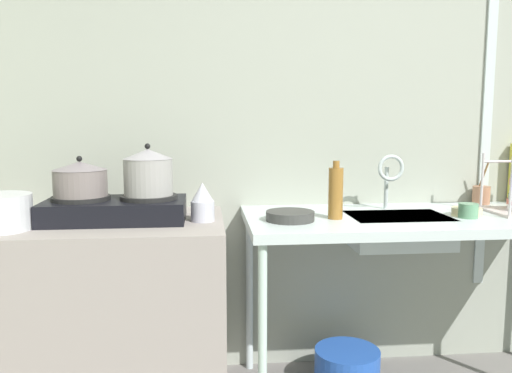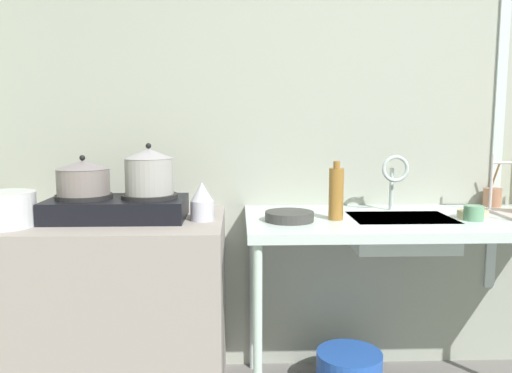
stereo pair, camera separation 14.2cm
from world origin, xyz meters
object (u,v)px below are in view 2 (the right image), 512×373
(faucet, at_px, (395,173))
(bottle_by_sink, at_px, (336,193))
(cup_by_rack, at_px, (474,213))
(frying_pan, at_px, (289,216))
(stove, at_px, (117,207))
(sink_basin, at_px, (401,232))
(small_bowl_on_drainboard, at_px, (473,214))
(pot_beside_stove, at_px, (4,209))
(pot_on_right_burner, at_px, (149,171))
(utensil_jar, at_px, (492,197))
(pot_on_left_burner, at_px, (83,177))
(percolator, at_px, (202,202))
(bucket_on_floor, at_px, (349,372))

(faucet, bearing_deg, bottle_by_sink, -149.43)
(cup_by_rack, bearing_deg, frying_pan, 179.01)
(stove, relative_size, sink_basin, 1.33)
(cup_by_rack, bearing_deg, small_bowl_on_drainboard, 68.79)
(frying_pan, height_order, small_bowl_on_drainboard, frying_pan)
(stove, xyz_separation_m, frying_pan, (0.74, -0.07, -0.03))
(stove, height_order, pot_beside_stove, pot_beside_stove)
(bottle_by_sink, bearing_deg, sink_basin, 7.76)
(pot_on_right_burner, xyz_separation_m, pot_beside_stove, (-0.56, -0.14, -0.14))
(faucet, xyz_separation_m, utensil_jar, (0.54, 0.13, -0.13))
(pot_on_left_burner, relative_size, pot_beside_stove, 0.92)
(pot_on_right_burner, bearing_deg, frying_pan, -6.48)
(pot_on_right_burner, distance_m, utensil_jar, 1.68)
(pot_on_right_burner, bearing_deg, pot_on_left_burner, 180.00)
(pot_beside_stove, height_order, bottle_by_sink, bottle_by_sink)
(stove, relative_size, percolator, 3.56)
(pot_on_left_burner, distance_m, bucket_on_floor, 1.50)
(stove, xyz_separation_m, bottle_by_sink, (0.94, -0.05, 0.06))
(faucet, xyz_separation_m, bottle_by_sink, (-0.31, -0.18, -0.07))
(frying_pan, bearing_deg, stove, 174.75)
(small_bowl_on_drainboard, xyz_separation_m, bucket_on_floor, (-0.51, 0.08, -0.76))
(percolator, bearing_deg, cup_by_rack, -1.98)
(cup_by_rack, xyz_separation_m, small_bowl_on_drainboard, (0.02, 0.04, -0.01))
(pot_on_right_burner, xyz_separation_m, sink_basin, (1.10, -0.00, -0.28))
(bottle_by_sink, xyz_separation_m, bucket_on_floor, (0.09, 0.09, -0.86))
(stove, xyz_separation_m, pot_beside_stove, (-0.42, -0.14, 0.02))
(frying_pan, bearing_deg, cup_by_rack, -0.99)
(small_bowl_on_drainboard, height_order, utensil_jar, utensil_jar)
(pot_on_left_burner, relative_size, bucket_on_floor, 0.73)
(pot_beside_stove, relative_size, bottle_by_sink, 0.96)
(pot_on_left_burner, relative_size, sink_basin, 0.51)
(frying_pan, distance_m, utensil_jar, 1.10)
(stove, xyz_separation_m, utensil_jar, (1.79, 0.27, -0.00))
(pot_on_left_burner, bearing_deg, pot_beside_stove, -153.22)
(cup_by_rack, xyz_separation_m, bottle_by_sink, (-0.59, 0.04, 0.08))
(sink_basin, xyz_separation_m, utensil_jar, (0.54, 0.27, 0.12))
(pot_on_right_burner, relative_size, bucket_on_floor, 0.72)
(percolator, distance_m, small_bowl_on_drainboard, 1.18)
(stove, distance_m, sink_basin, 1.25)
(sink_basin, height_order, small_bowl_on_drainboard, small_bowl_on_drainboard)
(stove, height_order, percolator, percolator)
(frying_pan, distance_m, bucket_on_floor, 0.83)
(frying_pan, bearing_deg, utensil_jar, 17.85)
(percolator, relative_size, cup_by_rack, 1.95)
(pot_beside_stove, distance_m, percolator, 0.79)
(cup_by_rack, xyz_separation_m, bucket_on_floor, (-0.49, 0.12, -0.78))
(stove, distance_m, frying_pan, 0.74)
(stove, relative_size, frying_pan, 2.82)
(frying_pan, xyz_separation_m, small_bowl_on_drainboard, (0.81, 0.03, -0.00))
(small_bowl_on_drainboard, bearing_deg, frying_pan, -177.80)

